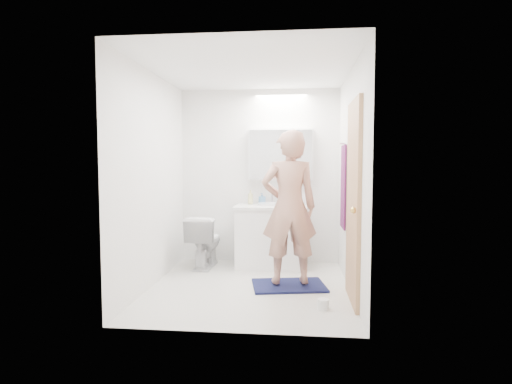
# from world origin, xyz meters

# --- Properties ---
(floor) EXTENTS (2.50, 2.50, 0.00)m
(floor) POSITION_xyz_m (0.00, 0.00, 0.00)
(floor) COLOR silver
(floor) RESTS_ON ground
(ceiling) EXTENTS (2.50, 2.50, 0.00)m
(ceiling) POSITION_xyz_m (0.00, 0.00, 2.40)
(ceiling) COLOR white
(ceiling) RESTS_ON floor
(wall_back) EXTENTS (2.50, 0.00, 2.50)m
(wall_back) POSITION_xyz_m (0.00, 1.25, 1.20)
(wall_back) COLOR white
(wall_back) RESTS_ON floor
(wall_front) EXTENTS (2.50, 0.00, 2.50)m
(wall_front) POSITION_xyz_m (0.00, -1.25, 1.20)
(wall_front) COLOR white
(wall_front) RESTS_ON floor
(wall_left) EXTENTS (0.00, 2.50, 2.50)m
(wall_left) POSITION_xyz_m (-1.10, 0.00, 1.20)
(wall_left) COLOR white
(wall_left) RESTS_ON floor
(wall_right) EXTENTS (0.00, 2.50, 2.50)m
(wall_right) POSITION_xyz_m (1.10, 0.00, 1.20)
(wall_right) COLOR white
(wall_right) RESTS_ON floor
(vanity_cabinet) EXTENTS (0.90, 0.55, 0.78)m
(vanity_cabinet) POSITION_xyz_m (0.18, 0.96, 0.39)
(vanity_cabinet) COLOR white
(vanity_cabinet) RESTS_ON floor
(countertop) EXTENTS (0.95, 0.58, 0.04)m
(countertop) POSITION_xyz_m (0.18, 0.96, 0.80)
(countertop) COLOR white
(countertop) RESTS_ON vanity_cabinet
(sink_basin) EXTENTS (0.36, 0.36, 0.03)m
(sink_basin) POSITION_xyz_m (0.18, 0.99, 0.84)
(sink_basin) COLOR silver
(sink_basin) RESTS_ON countertop
(faucet) EXTENTS (0.02, 0.02, 0.16)m
(faucet) POSITION_xyz_m (0.18, 1.19, 0.90)
(faucet) COLOR silver
(faucet) RESTS_ON countertop
(medicine_cabinet) EXTENTS (0.88, 0.14, 0.70)m
(medicine_cabinet) POSITION_xyz_m (0.30, 1.18, 1.50)
(medicine_cabinet) COLOR white
(medicine_cabinet) RESTS_ON wall_back
(mirror_panel) EXTENTS (0.84, 0.01, 0.66)m
(mirror_panel) POSITION_xyz_m (0.30, 1.10, 1.50)
(mirror_panel) COLOR silver
(mirror_panel) RESTS_ON medicine_cabinet
(toilet) EXTENTS (0.42, 0.70, 0.69)m
(toilet) POSITION_xyz_m (-0.70, 0.85, 0.35)
(toilet) COLOR white
(toilet) RESTS_ON floor
(bath_rug) EXTENTS (0.88, 0.68, 0.02)m
(bath_rug) POSITION_xyz_m (0.44, 0.07, 0.01)
(bath_rug) COLOR #121539
(bath_rug) RESTS_ON floor
(person) EXTENTS (0.68, 0.51, 1.70)m
(person) POSITION_xyz_m (0.44, 0.07, 0.90)
(person) COLOR tan
(person) RESTS_ON bath_rug
(door) EXTENTS (0.04, 0.80, 2.00)m
(door) POSITION_xyz_m (1.08, -0.35, 1.00)
(door) COLOR tan
(door) RESTS_ON wall_right
(door_knob) EXTENTS (0.06, 0.06, 0.06)m
(door_knob) POSITION_xyz_m (1.04, -0.65, 0.95)
(door_knob) COLOR gold
(door_knob) RESTS_ON door
(towel) EXTENTS (0.02, 0.42, 1.00)m
(towel) POSITION_xyz_m (1.08, 0.55, 1.10)
(towel) COLOR #111435
(towel) RESTS_ON wall_right
(towel_hook) EXTENTS (0.07, 0.02, 0.02)m
(towel_hook) POSITION_xyz_m (1.07, 0.55, 1.62)
(towel_hook) COLOR silver
(towel_hook) RESTS_ON wall_right
(soap_bottle_a) EXTENTS (0.08, 0.08, 0.20)m
(soap_bottle_a) POSITION_xyz_m (-0.11, 1.11, 0.92)
(soap_bottle_a) COLOR #C3BE7E
(soap_bottle_a) RESTS_ON countertop
(soap_bottle_b) EXTENTS (0.10, 0.10, 0.16)m
(soap_bottle_b) POSITION_xyz_m (0.05, 1.15, 0.90)
(soap_bottle_b) COLOR #5385B2
(soap_bottle_b) RESTS_ON countertop
(toothbrush_cup) EXTENTS (0.11, 0.11, 0.08)m
(toothbrush_cup) POSITION_xyz_m (0.40, 1.12, 0.86)
(toothbrush_cup) COLOR #3C54B5
(toothbrush_cup) RESTS_ON countertop
(toilet_paper_roll) EXTENTS (0.11, 0.11, 0.10)m
(toilet_paper_roll) POSITION_xyz_m (0.78, -0.62, 0.05)
(toilet_paper_roll) COLOR white
(toilet_paper_roll) RESTS_ON floor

